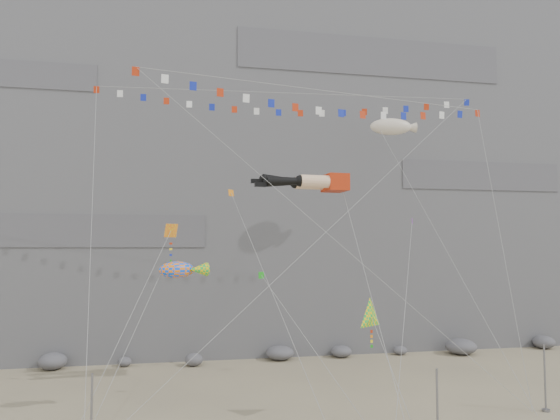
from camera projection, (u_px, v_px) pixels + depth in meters
The scene contains 16 objects.
ground at pixel (335, 415), 34.27m from camera, with size 120.00×120.00×0.00m, color tan.
cliff at pixel (255, 129), 67.19m from camera, with size 80.00×28.00×50.00m, color slate.
talus_boulders at pixel (280, 353), 50.92m from camera, with size 60.00×3.00×1.20m, color #5A5A5F, non-canonical shape.
anchor_pole_left at pixel (91, 410), 28.87m from camera, with size 0.12×0.12×3.84m, color slate.
anchor_pole_center at pixel (437, 410), 28.41m from camera, with size 0.12×0.12×4.21m, color slate.
anchor_pole_right at pixel (545, 378), 35.17m from camera, with size 0.12×0.12×4.26m, color slate.
legs_kite at pixel (310, 182), 40.81m from camera, with size 7.25×15.61×21.05m.
flag_banner_upper at pixel (289, 93), 45.35m from camera, with size 31.01×15.99×30.75m.
flag_banner_lower at pixel (330, 92), 38.29m from camera, with size 26.18×7.38×24.97m.
harlequin_kite at pixel (171, 231), 34.63m from camera, with size 6.16×6.14×13.66m.
fish_windsock at pixel (177, 270), 33.95m from camera, with size 6.76×5.41×11.13m.
delta_kite at pixel (372, 317), 33.02m from camera, with size 2.16×6.30×8.47m.
blimp_windsock at pixel (391, 127), 49.30m from camera, with size 5.46×16.01×26.25m.
small_kite_a at pixel (233, 196), 41.41m from camera, with size 4.60×14.88×20.78m.
small_kite_b at pixel (412, 225), 42.93m from camera, with size 7.62×12.82×18.89m.
small_kite_c at pixel (263, 278), 37.15m from camera, with size 5.47×9.91×13.59m.
Camera 1 is at (-10.44, -33.63, 10.62)m, focal length 35.00 mm.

